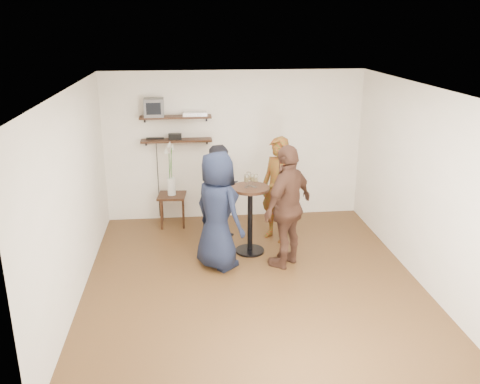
# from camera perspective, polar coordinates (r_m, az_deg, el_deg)

# --- Properties ---
(room) EXTENTS (4.58, 5.08, 2.68)m
(room) POSITION_cam_1_polar(r_m,az_deg,el_deg) (6.53, 1.49, 0.14)
(room) COLOR #492E17
(room) RESTS_ON ground
(shelf_upper) EXTENTS (1.20, 0.25, 0.04)m
(shelf_upper) POSITION_cam_1_polar(r_m,az_deg,el_deg) (8.64, -7.25, 8.36)
(shelf_upper) COLOR black
(shelf_upper) RESTS_ON room
(shelf_lower) EXTENTS (1.20, 0.25, 0.04)m
(shelf_lower) POSITION_cam_1_polar(r_m,az_deg,el_deg) (8.72, -7.15, 5.77)
(shelf_lower) COLOR black
(shelf_lower) RESTS_ON room
(crt_monitor) EXTENTS (0.32, 0.30, 0.30)m
(crt_monitor) POSITION_cam_1_polar(r_m,az_deg,el_deg) (8.63, -9.64, 9.36)
(crt_monitor) COLOR #59595B
(crt_monitor) RESTS_ON shelf_upper
(dvd_deck) EXTENTS (0.40, 0.24, 0.06)m
(dvd_deck) POSITION_cam_1_polar(r_m,az_deg,el_deg) (8.64, -5.10, 8.74)
(dvd_deck) COLOR silver
(dvd_deck) RESTS_ON shelf_upper
(radio) EXTENTS (0.22, 0.10, 0.10)m
(radio) POSITION_cam_1_polar(r_m,az_deg,el_deg) (8.71, -7.31, 6.20)
(radio) COLOR black
(radio) RESTS_ON shelf_lower
(power_strip) EXTENTS (0.30, 0.05, 0.03)m
(power_strip) POSITION_cam_1_polar(r_m,az_deg,el_deg) (8.78, -9.51, 5.96)
(power_strip) COLOR black
(power_strip) RESTS_ON shelf_lower
(side_table) EXTENTS (0.51, 0.51, 0.55)m
(side_table) POSITION_cam_1_polar(r_m,az_deg,el_deg) (8.79, -7.64, -0.87)
(side_table) COLOR black
(side_table) RESTS_ON room
(vase_lilies) EXTENTS (0.19, 0.20, 0.96)m
(vase_lilies) POSITION_cam_1_polar(r_m,az_deg,el_deg) (8.66, -7.76, 1.60)
(vase_lilies) COLOR white
(vase_lilies) RESTS_ON side_table
(drinks_table) EXTENTS (0.57, 0.57, 1.05)m
(drinks_table) POSITION_cam_1_polar(r_m,az_deg,el_deg) (7.61, 1.14, -2.12)
(drinks_table) COLOR black
(drinks_table) RESTS_ON room
(wine_glass_fl) EXTENTS (0.07, 0.07, 0.20)m
(wine_glass_fl) POSITION_cam_1_polar(r_m,az_deg,el_deg) (7.42, 0.71, 1.50)
(wine_glass_fl) COLOR silver
(wine_glass_fl) RESTS_ON drinks_table
(wine_glass_fr) EXTENTS (0.07, 0.07, 0.20)m
(wine_glass_fr) POSITION_cam_1_polar(r_m,az_deg,el_deg) (7.43, 1.75, 1.50)
(wine_glass_fr) COLOR silver
(wine_glass_fr) RESTS_ON drinks_table
(wine_glass_bl) EXTENTS (0.07, 0.07, 0.21)m
(wine_glass_bl) POSITION_cam_1_polar(r_m,az_deg,el_deg) (7.51, 0.98, 1.73)
(wine_glass_bl) COLOR silver
(wine_glass_bl) RESTS_ON drinks_table
(wine_glass_br) EXTENTS (0.06, 0.06, 0.19)m
(wine_glass_br) POSITION_cam_1_polar(r_m,az_deg,el_deg) (7.47, 1.39, 1.57)
(wine_glass_br) COLOR silver
(wine_glass_br) RESTS_ON drinks_table
(person_plaid) EXTENTS (0.71, 0.73, 1.69)m
(person_plaid) POSITION_cam_1_polar(r_m,az_deg,el_deg) (8.04, 4.27, 0.27)
(person_plaid) COLOR #9F2112
(person_plaid) RESTS_ON room
(person_dark) EXTENTS (0.96, 0.93, 1.57)m
(person_dark) POSITION_cam_1_polar(r_m,az_deg,el_deg) (8.04, -2.13, -0.14)
(person_dark) COLOR black
(person_dark) RESTS_ON room
(person_navy) EXTENTS (0.95, 0.99, 1.70)m
(person_navy) POSITION_cam_1_polar(r_m,az_deg,el_deg) (7.11, -2.52, -2.14)
(person_navy) COLOR black
(person_navy) RESTS_ON room
(person_brown) EXTENTS (1.04, 1.05, 1.78)m
(person_brown) POSITION_cam_1_polar(r_m,az_deg,el_deg) (7.18, 5.40, -1.64)
(person_brown) COLOR #462A1E
(person_brown) RESTS_ON room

